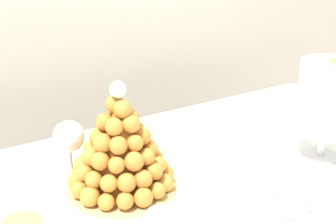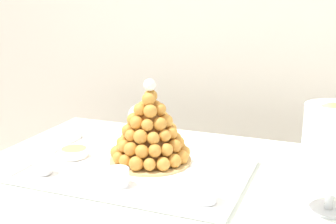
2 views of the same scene
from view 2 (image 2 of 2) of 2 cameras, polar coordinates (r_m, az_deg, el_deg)
name	(u,v)px [view 2 (image 2 of 2)]	position (r m, az deg, el deg)	size (l,w,h in m)	color
serving_tray	(136,171)	(1.30, -4.10, -7.53)	(0.63, 0.42, 0.02)	white
croquembouche	(150,131)	(1.32, -2.32, -2.47)	(0.25, 0.25, 0.25)	tan
dessert_cup_left	(42,166)	(1.31, -15.85, -6.71)	(0.05, 0.05, 0.05)	silver
dessert_cup_mid_left	(118,178)	(1.19, -6.44, -8.37)	(0.06, 0.06, 0.05)	silver
dessert_cup_centre	(205,191)	(1.10, 4.73, -10.10)	(0.06, 0.06, 0.06)	silver
creme_brulee_ramekin	(74,152)	(1.42, -11.94, -5.05)	(0.09, 0.09, 0.03)	white
macaron_goblet	(335,146)	(1.09, 20.63, -4.14)	(0.15, 0.15, 0.28)	white
wine_glass	(139,117)	(1.44, -3.71, -0.66)	(0.07, 0.07, 0.16)	silver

